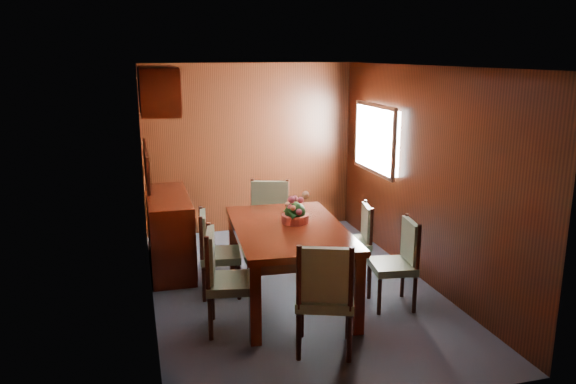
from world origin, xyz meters
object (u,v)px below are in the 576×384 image
object	(u,v)px
chair_left_near	(223,274)
flower_centerpiece	(295,209)
chair_head	(325,292)
dining_table	(289,237)
chair_right_near	(400,258)
sideboard	(169,232)

from	to	relation	value
chair_left_near	flower_centerpiece	bearing A→B (deg)	132.19
chair_left_near	chair_head	distance (m)	1.01
flower_centerpiece	chair_head	bearing A→B (deg)	-94.16
chair_head	flower_centerpiece	size ratio (longest dim) A/B	3.34
chair_head	dining_table	bearing A→B (deg)	110.74
chair_left_near	chair_right_near	size ratio (longest dim) A/B	1.07
dining_table	flower_centerpiece	distance (m)	0.30
flower_centerpiece	sideboard	bearing A→B (deg)	135.21
chair_right_near	chair_left_near	bearing A→B (deg)	99.60
sideboard	dining_table	xyz separation A→B (m)	(1.12, -1.31, 0.26)
chair_left_near	chair_right_near	distance (m)	1.80
sideboard	flower_centerpiece	xyz separation A→B (m)	(1.22, -1.21, 0.52)
chair_right_near	flower_centerpiece	xyz separation A→B (m)	(-0.96, 0.49, 0.46)
dining_table	chair_left_near	size ratio (longest dim) A/B	1.85
chair_left_near	flower_centerpiece	xyz separation A→B (m)	(0.84, 0.52, 0.42)
sideboard	chair_right_near	size ratio (longest dim) A/B	1.52
chair_head	chair_right_near	bearing A→B (deg)	54.34
dining_table	chair_head	xyz separation A→B (m)	(0.01, -1.09, -0.14)
chair_right_near	flower_centerpiece	bearing A→B (deg)	71.46
sideboard	dining_table	bearing A→B (deg)	-49.58
chair_right_near	flower_centerpiece	world-z (taller)	flower_centerpiece
chair_head	flower_centerpiece	xyz separation A→B (m)	(0.09, 1.20, 0.40)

